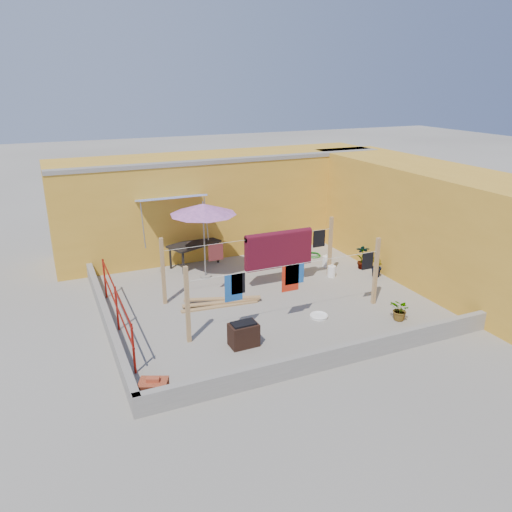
% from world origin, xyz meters
% --- Properties ---
extents(ground, '(80.00, 80.00, 0.00)m').
position_xyz_m(ground, '(0.00, 0.00, 0.00)').
color(ground, '#9E998E').
rests_on(ground, ground).
extents(wall_back, '(11.00, 3.27, 3.21)m').
position_xyz_m(wall_back, '(0.50, 4.69, 1.61)').
color(wall_back, gold).
rests_on(wall_back, ground).
extents(wall_right, '(2.40, 9.00, 3.20)m').
position_xyz_m(wall_right, '(5.20, 0.00, 1.60)').
color(wall_right, gold).
rests_on(wall_right, ground).
extents(parapet_front, '(8.30, 0.16, 0.44)m').
position_xyz_m(parapet_front, '(0.00, -3.58, 0.22)').
color(parapet_front, gray).
rests_on(parapet_front, ground).
extents(parapet_left, '(0.16, 7.30, 0.44)m').
position_xyz_m(parapet_left, '(-4.08, 0.00, 0.22)').
color(parapet_left, gray).
rests_on(parapet_left, ground).
extents(red_railing, '(0.05, 4.20, 1.10)m').
position_xyz_m(red_railing, '(-3.85, -0.20, 0.72)').
color(red_railing, '#A01810').
rests_on(red_railing, ground).
extents(clothesline_rig, '(5.09, 2.35, 1.80)m').
position_xyz_m(clothesline_rig, '(0.66, 0.58, 1.01)').
color(clothesline_rig, tan).
rests_on(clothesline_rig, ground).
extents(patio_umbrella, '(2.19, 2.19, 2.30)m').
position_xyz_m(patio_umbrella, '(-0.94, 2.13, 2.06)').
color(patio_umbrella, gray).
rests_on(patio_umbrella, ground).
extents(outdoor_table, '(1.77, 1.34, 0.75)m').
position_xyz_m(outdoor_table, '(-0.94, 3.20, 0.67)').
color(outdoor_table, black).
rests_on(outdoor_table, ground).
extents(brick_stack, '(0.62, 0.55, 0.45)m').
position_xyz_m(brick_stack, '(-3.70, -3.20, 0.19)').
color(brick_stack, '#9E3D24').
rests_on(brick_stack, ground).
extents(lumber_pile, '(2.15, 0.78, 0.13)m').
position_xyz_m(lumber_pile, '(-1.18, 0.13, 0.07)').
color(lumber_pile, tan).
rests_on(lumber_pile, ground).
extents(brazier, '(0.63, 0.43, 0.56)m').
position_xyz_m(brazier, '(-1.44, -2.05, 0.27)').
color(brazier, black).
rests_on(brazier, ground).
extents(white_basin, '(0.45, 0.45, 0.08)m').
position_xyz_m(white_basin, '(0.78, -1.54, 0.04)').
color(white_basin, white).
rests_on(white_basin, ground).
extents(water_jug_a, '(0.24, 0.24, 0.37)m').
position_xyz_m(water_jug_a, '(2.82, 1.49, 0.16)').
color(water_jug_a, white).
rests_on(water_jug_a, ground).
extents(water_jug_b, '(0.24, 0.24, 0.38)m').
position_xyz_m(water_jug_b, '(2.50, 0.66, 0.17)').
color(water_jug_b, white).
rests_on(water_jug_b, ground).
extents(green_hose, '(0.52, 0.52, 0.08)m').
position_xyz_m(green_hose, '(2.93, 2.47, 0.03)').
color(green_hose, '#186E18').
rests_on(green_hose, ground).
extents(plant_back_a, '(0.86, 0.79, 0.81)m').
position_xyz_m(plant_back_a, '(1.69, 3.20, 0.40)').
color(plant_back_a, '#215F1B').
rests_on(plant_back_a, ground).
extents(plant_back_b, '(0.36, 0.36, 0.63)m').
position_xyz_m(plant_back_b, '(2.25, 3.20, 0.32)').
color(plant_back_b, '#215F1B').
rests_on(plant_back_b, ground).
extents(plant_right_a, '(0.50, 0.47, 0.79)m').
position_xyz_m(plant_right_a, '(3.70, 0.84, 0.39)').
color(plant_right_a, '#215F1B').
rests_on(plant_right_a, ground).
extents(plant_right_b, '(0.37, 0.43, 0.68)m').
position_xyz_m(plant_right_b, '(3.70, 0.08, 0.34)').
color(plant_right_b, '#215F1B').
rests_on(plant_right_b, ground).
extents(plant_right_c, '(0.52, 0.57, 0.55)m').
position_xyz_m(plant_right_c, '(2.51, -2.47, 0.28)').
color(plant_right_c, '#215F1B').
rests_on(plant_right_c, ground).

